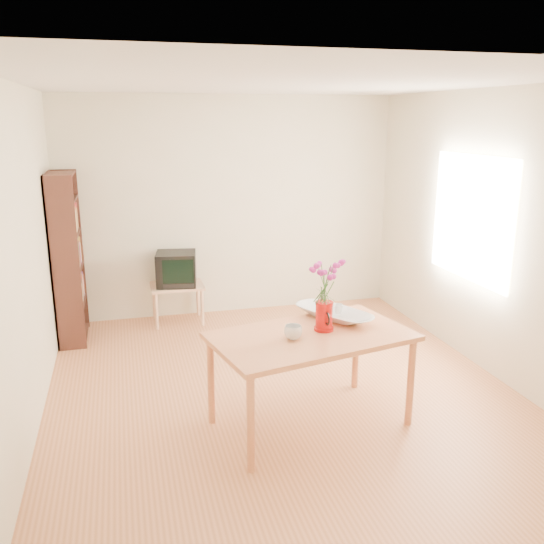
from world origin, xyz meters
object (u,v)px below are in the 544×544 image
object	(u,v)px
mug	(293,332)
table	(311,344)
pitcher	(324,317)
bowl	(334,293)
television	(176,268)

from	to	relation	value
mug	table	bearing A→B (deg)	-168.69
table	pitcher	size ratio (longest dim) A/B	7.05
pitcher	bowl	distance (m)	0.31
television	mug	bearing A→B (deg)	-68.69
table	television	size ratio (longest dim) A/B	3.27
pitcher	mug	world-z (taller)	pitcher
television	pitcher	bearing A→B (deg)	-62.30
pitcher	mug	bearing A→B (deg)	-154.79
bowl	television	bearing A→B (deg)	114.38
mug	bowl	world-z (taller)	bowl
pitcher	mug	xyz separation A→B (m)	(-0.28, -0.12, -0.05)
pitcher	bowl	bearing A→B (deg)	56.28
mug	bowl	xyz separation A→B (m)	(0.45, 0.35, 0.16)
pitcher	table	bearing A→B (deg)	-150.76
table	bowl	bearing A→B (deg)	32.71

